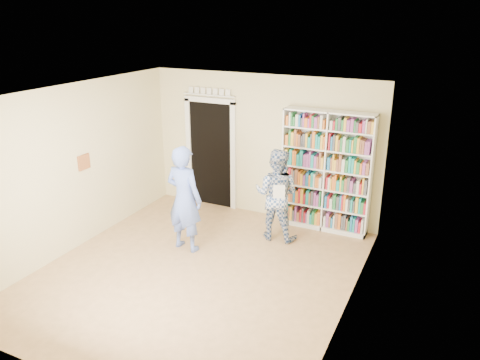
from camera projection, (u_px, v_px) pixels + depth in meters
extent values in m
plane|color=#99724A|center=(197.00, 272.00, 7.11)|extent=(5.00, 5.00, 0.00)
plane|color=white|center=(191.00, 95.00, 6.20)|extent=(5.00, 5.00, 0.00)
plane|color=beige|center=(263.00, 147.00, 8.78)|extent=(4.50, 0.00, 4.50)
plane|color=beige|center=(74.00, 168.00, 7.57)|extent=(0.00, 5.00, 5.00)
plane|color=beige|center=(352.00, 218.00, 5.74)|extent=(0.00, 5.00, 5.00)
cube|color=white|center=(326.00, 172.00, 8.21)|extent=(1.58, 0.30, 2.17)
cube|color=white|center=(326.00, 172.00, 8.21)|extent=(0.02, 0.30, 2.17)
cube|color=black|center=(211.00, 155.00, 9.31)|extent=(0.90, 0.03, 2.10)
cube|color=white|center=(189.00, 152.00, 9.50)|extent=(0.10, 0.06, 2.20)
cube|color=white|center=(233.00, 158.00, 9.10)|extent=(0.10, 0.06, 2.20)
cube|color=white|center=(210.00, 100.00, 8.93)|extent=(1.10, 0.06, 0.10)
cube|color=white|center=(209.00, 95.00, 8.89)|extent=(1.10, 0.08, 0.02)
cube|color=brown|center=(84.00, 162.00, 7.71)|extent=(0.03, 0.25, 0.25)
imported|color=#5D77CF|center=(184.00, 199.00, 7.56)|extent=(0.69, 0.49, 1.78)
imported|color=navy|center=(276.00, 194.00, 7.96)|extent=(0.82, 0.65, 1.61)
cube|color=white|center=(279.00, 193.00, 7.68)|extent=(0.18, 0.09, 0.28)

